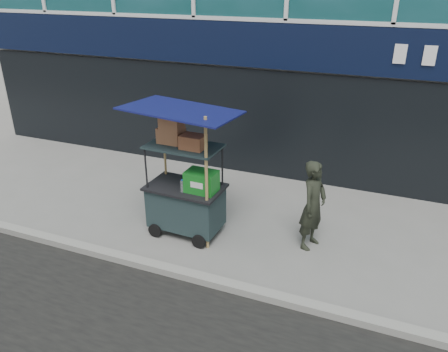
% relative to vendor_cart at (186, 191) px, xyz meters
% --- Properties ---
extents(ground, '(80.00, 80.00, 0.00)m').
position_rel_vendor_cart_xyz_m(ground, '(0.86, -1.00, -0.83)').
color(ground, slate).
rests_on(ground, ground).
extents(curb, '(80.00, 0.18, 0.12)m').
position_rel_vendor_cart_xyz_m(curb, '(0.86, -1.20, -0.77)').
color(curb, gray).
rests_on(curb, ground).
extents(vendor_cart, '(1.78, 1.29, 2.36)m').
position_rel_vendor_cart_xyz_m(vendor_cart, '(0.00, 0.00, 0.00)').
color(vendor_cart, black).
rests_on(vendor_cart, ground).
extents(vendor_man, '(0.52, 0.65, 1.55)m').
position_rel_vendor_cart_xyz_m(vendor_man, '(2.13, 0.40, -0.05)').
color(vendor_man, black).
rests_on(vendor_man, ground).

